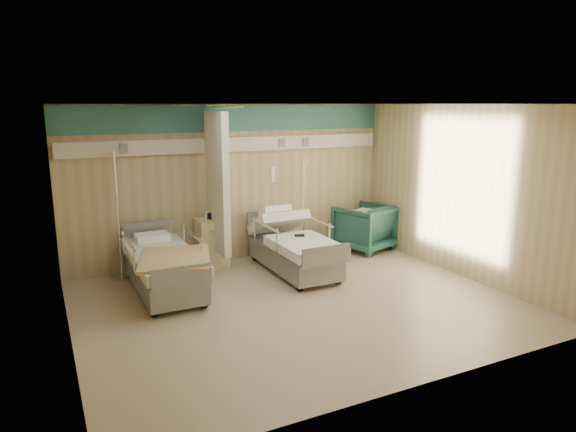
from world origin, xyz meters
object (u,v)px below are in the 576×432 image
at_px(visitor_armchair, 365,227).
at_px(iv_stand_right, 303,235).
at_px(bedside_cabinet, 212,243).
at_px(bed_left, 164,272).
at_px(iv_stand_left, 121,253).
at_px(bed_right, 294,254).

distance_m(visitor_armchair, iv_stand_right, 1.25).
height_order(bedside_cabinet, iv_stand_right, iv_stand_right).
height_order(bed_left, visitor_armchair, visitor_armchair).
height_order(bedside_cabinet, iv_stand_left, iv_stand_left).
xyz_separation_m(bed_left, iv_stand_left, (-0.48, 0.96, 0.11)).
height_order(bed_left, bedside_cabinet, bedside_cabinet).
bearing_deg(bed_right, iv_stand_left, 160.23).
relative_size(bedside_cabinet, iv_stand_right, 0.48).
bearing_deg(visitor_armchair, iv_stand_left, -22.21).
bearing_deg(visitor_armchair, bed_right, 0.34).
relative_size(bed_right, iv_stand_right, 1.21).
xyz_separation_m(bed_right, iv_stand_right, (0.63, 0.85, 0.05)).
height_order(bed_right, bed_left, same).
bearing_deg(bed_left, iv_stand_left, 116.49).
xyz_separation_m(bedside_cabinet, visitor_armchair, (3.00, -0.30, 0.02)).
bearing_deg(iv_stand_right, visitor_armchair, -11.53).
bearing_deg(visitor_armchair, bedside_cabinet, -23.34).
height_order(visitor_armchair, iv_stand_left, iv_stand_left).
relative_size(iv_stand_right, iv_stand_left, 0.86).
distance_m(bedside_cabinet, visitor_armchair, 3.02).
bearing_deg(visitor_armchair, iv_stand_right, -29.15).
height_order(iv_stand_right, iv_stand_left, iv_stand_left).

